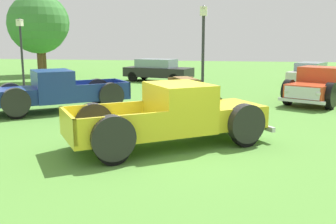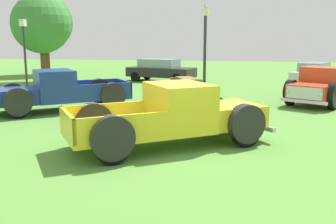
{
  "view_description": "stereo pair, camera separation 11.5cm",
  "coord_description": "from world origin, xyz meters",
  "px_view_note": "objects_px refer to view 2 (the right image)",
  "views": [
    {
      "loc": [
        1.58,
        -9.43,
        2.75
      ],
      "look_at": [
        -0.11,
        0.18,
        0.9
      ],
      "focal_mm": 41.19,
      "sensor_mm": 36.0,
      "label": 1
    },
    {
      "loc": [
        1.7,
        -9.41,
        2.75
      ],
      "look_at": [
        -0.11,
        0.18,
        0.9
      ],
      "focal_mm": 41.19,
      "sensor_mm": 36.0,
      "label": 2
    }
  ],
  "objects_px": {
    "pickup_truck_behind_right": "(323,86)",
    "pickup_truck_foreground": "(181,116)",
    "pickup_truck_behind_left": "(53,92)",
    "oak_tree_east": "(41,24)",
    "lamp_post_near": "(205,54)",
    "lamp_post_far": "(25,53)",
    "sedan_distant_b": "(161,70)",
    "picnic_table": "(188,83)",
    "sedan_distant_a": "(313,73)",
    "oak_tree_center": "(45,23)"
  },
  "relations": [
    {
      "from": "picnic_table",
      "to": "oak_tree_east",
      "type": "relative_size",
      "value": 0.41
    },
    {
      "from": "pickup_truck_foreground",
      "to": "lamp_post_near",
      "type": "height_order",
      "value": "lamp_post_near"
    },
    {
      "from": "oak_tree_center",
      "to": "lamp_post_far",
      "type": "bearing_deg",
      "value": -69.2
    },
    {
      "from": "lamp_post_far",
      "to": "oak_tree_center",
      "type": "distance_m",
      "value": 9.44
    },
    {
      "from": "lamp_post_far",
      "to": "picnic_table",
      "type": "relative_size",
      "value": 1.7
    },
    {
      "from": "sedan_distant_b",
      "to": "oak_tree_center",
      "type": "distance_m",
      "value": 10.6
    },
    {
      "from": "pickup_truck_behind_left",
      "to": "sedan_distant_a",
      "type": "height_order",
      "value": "pickup_truck_behind_left"
    },
    {
      "from": "lamp_post_far",
      "to": "picnic_table",
      "type": "height_order",
      "value": "lamp_post_far"
    },
    {
      "from": "pickup_truck_behind_left",
      "to": "lamp_post_far",
      "type": "height_order",
      "value": "lamp_post_far"
    },
    {
      "from": "pickup_truck_behind_left",
      "to": "sedan_distant_a",
      "type": "distance_m",
      "value": 16.11
    },
    {
      "from": "pickup_truck_behind_right",
      "to": "pickup_truck_foreground",
      "type": "bearing_deg",
      "value": -123.01
    },
    {
      "from": "sedan_distant_a",
      "to": "lamp_post_near",
      "type": "bearing_deg",
      "value": -123.15
    },
    {
      "from": "sedan_distant_a",
      "to": "oak_tree_east",
      "type": "xyz_separation_m",
      "value": [
        -16.86,
        -1.99,
        2.98
      ]
    },
    {
      "from": "pickup_truck_behind_left",
      "to": "oak_tree_east",
      "type": "distance_m",
      "value": 11.19
    },
    {
      "from": "oak_tree_center",
      "to": "sedan_distant_a",
      "type": "bearing_deg",
      "value": -8.77
    },
    {
      "from": "pickup_truck_foreground",
      "to": "lamp_post_near",
      "type": "distance_m",
      "value": 6.3
    },
    {
      "from": "sedan_distant_b",
      "to": "picnic_table",
      "type": "distance_m",
      "value": 5.72
    },
    {
      "from": "sedan_distant_a",
      "to": "pickup_truck_behind_left",
      "type": "bearing_deg",
      "value": -135.3
    },
    {
      "from": "lamp_post_far",
      "to": "oak_tree_center",
      "type": "xyz_separation_m",
      "value": [
        -3.28,
        8.63,
        1.97
      ]
    },
    {
      "from": "pickup_truck_foreground",
      "to": "oak_tree_east",
      "type": "height_order",
      "value": "oak_tree_east"
    },
    {
      "from": "lamp_post_near",
      "to": "oak_tree_east",
      "type": "height_order",
      "value": "oak_tree_east"
    },
    {
      "from": "sedan_distant_b",
      "to": "oak_tree_east",
      "type": "xyz_separation_m",
      "value": [
        -7.29,
        -1.89,
        2.91
      ]
    },
    {
      "from": "pickup_truck_foreground",
      "to": "lamp_post_far",
      "type": "distance_m",
      "value": 13.85
    },
    {
      "from": "sedan_distant_a",
      "to": "lamp_post_near",
      "type": "relative_size",
      "value": 1.05
    },
    {
      "from": "pickup_truck_foreground",
      "to": "pickup_truck_behind_left",
      "type": "distance_m",
      "value": 6.74
    },
    {
      "from": "pickup_truck_behind_left",
      "to": "pickup_truck_foreground",
      "type": "bearing_deg",
      "value": -34.3
    },
    {
      "from": "sedan_distant_a",
      "to": "oak_tree_east",
      "type": "height_order",
      "value": "oak_tree_east"
    },
    {
      "from": "pickup_truck_behind_left",
      "to": "oak_tree_east",
      "type": "bearing_deg",
      "value": 120.07
    },
    {
      "from": "pickup_truck_foreground",
      "to": "sedan_distant_b",
      "type": "relative_size",
      "value": 1.16
    },
    {
      "from": "pickup_truck_behind_right",
      "to": "sedan_distant_a",
      "type": "height_order",
      "value": "pickup_truck_behind_right"
    },
    {
      "from": "pickup_truck_behind_left",
      "to": "lamp_post_near",
      "type": "distance_m",
      "value": 6.22
    },
    {
      "from": "picnic_table",
      "to": "oak_tree_center",
      "type": "xyz_separation_m",
      "value": [
        -12.12,
        8.2,
        3.5
      ]
    },
    {
      "from": "pickup_truck_behind_left",
      "to": "lamp_post_near",
      "type": "relative_size",
      "value": 1.27
    },
    {
      "from": "pickup_truck_behind_left",
      "to": "picnic_table",
      "type": "distance_m",
      "value": 7.51
    },
    {
      "from": "sedan_distant_a",
      "to": "oak_tree_east",
      "type": "distance_m",
      "value": 17.24
    },
    {
      "from": "pickup_truck_foreground",
      "to": "oak_tree_east",
      "type": "relative_size",
      "value": 0.98
    },
    {
      "from": "pickup_truck_behind_left",
      "to": "sedan_distant_b",
      "type": "height_order",
      "value": "pickup_truck_behind_left"
    },
    {
      "from": "lamp_post_far",
      "to": "oak_tree_center",
      "type": "bearing_deg",
      "value": 110.8
    },
    {
      "from": "pickup_truck_behind_left",
      "to": "lamp_post_far",
      "type": "bearing_deg",
      "value": 128.29
    },
    {
      "from": "picnic_table",
      "to": "pickup_truck_foreground",
      "type": "bearing_deg",
      "value": -83.12
    },
    {
      "from": "sedan_distant_a",
      "to": "oak_tree_center",
      "type": "xyz_separation_m",
      "value": [
        -19.21,
        2.96,
        3.29
      ]
    },
    {
      "from": "pickup_truck_foreground",
      "to": "lamp_post_near",
      "type": "bearing_deg",
      "value": 89.82
    },
    {
      "from": "pickup_truck_behind_right",
      "to": "sedan_distant_a",
      "type": "xyz_separation_m",
      "value": [
        0.87,
        7.41,
        -0.05
      ]
    },
    {
      "from": "sedan_distant_a",
      "to": "picnic_table",
      "type": "distance_m",
      "value": 8.81
    },
    {
      "from": "sedan_distant_b",
      "to": "lamp_post_near",
      "type": "bearing_deg",
      "value": -67.34
    },
    {
      "from": "pickup_truck_foreground",
      "to": "sedan_distant_b",
      "type": "xyz_separation_m",
      "value": [
        -3.69,
        15.04,
        -0.01
      ]
    },
    {
      "from": "lamp_post_near",
      "to": "sedan_distant_a",
      "type": "bearing_deg",
      "value": 56.85
    },
    {
      "from": "pickup_truck_foreground",
      "to": "pickup_truck_behind_right",
      "type": "bearing_deg",
      "value": 56.99
    },
    {
      "from": "oak_tree_east",
      "to": "sedan_distant_b",
      "type": "bearing_deg",
      "value": 14.58
    },
    {
      "from": "pickup_truck_behind_right",
      "to": "sedan_distant_b",
      "type": "bearing_deg",
      "value": 139.98
    }
  ]
}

